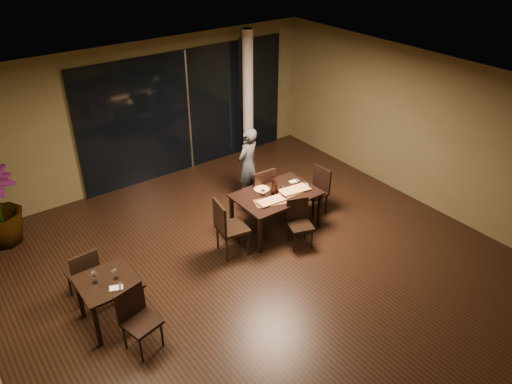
% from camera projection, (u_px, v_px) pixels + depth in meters
% --- Properties ---
extents(ground, '(8.00, 8.00, 0.00)m').
position_uv_depth(ground, '(258.00, 269.00, 8.36)').
color(ground, black).
rests_on(ground, ground).
extents(wall_back, '(8.00, 0.10, 3.00)m').
position_uv_depth(wall_back, '(143.00, 114.00, 10.43)').
color(wall_back, brown).
rests_on(wall_back, ground).
extents(wall_front, '(8.00, 0.10, 3.00)m').
position_uv_depth(wall_front, '(508.00, 364.00, 4.78)').
color(wall_front, brown).
rests_on(wall_front, ground).
extents(wall_right, '(0.10, 8.00, 3.00)m').
position_uv_depth(wall_right, '(426.00, 130.00, 9.66)').
color(wall_right, brown).
rests_on(wall_right, ground).
extents(ceiling, '(8.00, 8.00, 0.04)m').
position_uv_depth(ceiling, '(258.00, 97.00, 6.83)').
color(ceiling, silver).
rests_on(ceiling, wall_back).
extents(window_panel, '(5.00, 0.06, 2.70)m').
position_uv_depth(window_panel, '(188.00, 111.00, 10.95)').
color(window_panel, black).
rests_on(window_panel, ground).
extents(column, '(0.24, 0.24, 3.00)m').
position_uv_depth(column, '(248.00, 96.00, 11.37)').
color(column, white).
rests_on(column, ground).
extents(main_table, '(1.50, 1.00, 0.75)m').
position_uv_depth(main_table, '(276.00, 197.00, 9.08)').
color(main_table, black).
rests_on(main_table, ground).
extents(side_table, '(0.80, 0.80, 0.75)m').
position_uv_depth(side_table, '(108.00, 288.00, 7.03)').
color(side_table, black).
rests_on(side_table, ground).
extents(chair_main_far, '(0.48, 0.48, 1.01)m').
position_uv_depth(chair_main_far, '(261.00, 190.00, 9.54)').
color(chair_main_far, black).
rests_on(chair_main_far, ground).
extents(chair_main_near, '(0.51, 0.51, 0.87)m').
position_uv_depth(chair_main_near, '(299.00, 220.00, 8.78)').
color(chair_main_near, black).
rests_on(chair_main_near, ground).
extents(chair_main_left, '(0.57, 0.57, 1.06)m').
position_uv_depth(chair_main_left, '(227.00, 225.00, 8.45)').
color(chair_main_left, black).
rests_on(chair_main_left, ground).
extents(chair_main_right, '(0.46, 0.46, 0.94)m').
position_uv_depth(chair_main_right, '(317.00, 188.00, 9.67)').
color(chair_main_right, black).
rests_on(chair_main_right, ground).
extents(chair_side_far, '(0.46, 0.46, 0.93)m').
position_uv_depth(chair_side_far, '(84.00, 273.00, 7.47)').
color(chair_side_far, black).
rests_on(chair_side_far, ground).
extents(chair_side_near, '(0.53, 0.53, 0.94)m').
position_uv_depth(chair_side_near, '(137.00, 316.00, 6.69)').
color(chair_side_near, black).
rests_on(chair_side_near, ground).
extents(diner, '(0.62, 0.52, 1.57)m').
position_uv_depth(diner, '(248.00, 165.00, 9.96)').
color(diner, '#303335').
rests_on(diner, ground).
extents(pizza_board_left, '(0.66, 0.47, 0.01)m').
position_uv_depth(pizza_board_left, '(271.00, 202.00, 8.78)').
color(pizza_board_left, '#452B16').
rests_on(pizza_board_left, main_table).
extents(pizza_board_right, '(0.62, 0.31, 0.01)m').
position_uv_depth(pizza_board_right, '(294.00, 191.00, 9.12)').
color(pizza_board_right, '#4E2E19').
rests_on(pizza_board_right, main_table).
extents(oblong_pizza_left, '(0.48, 0.24, 0.02)m').
position_uv_depth(oblong_pizza_left, '(271.00, 201.00, 8.78)').
color(oblong_pizza_left, maroon).
rests_on(oblong_pizza_left, pizza_board_left).
extents(oblong_pizza_right, '(0.57, 0.32, 0.02)m').
position_uv_depth(oblong_pizza_right, '(294.00, 190.00, 9.11)').
color(oblong_pizza_right, maroon).
rests_on(oblong_pizza_right, pizza_board_right).
extents(round_pizza, '(0.28, 0.28, 0.01)m').
position_uv_depth(round_pizza, '(262.00, 189.00, 9.17)').
color(round_pizza, '#B13913').
rests_on(round_pizza, main_table).
extents(bottle_a, '(0.07, 0.07, 0.32)m').
position_uv_depth(bottle_a, '(273.00, 187.00, 8.94)').
color(bottle_a, black).
rests_on(bottle_a, main_table).
extents(bottle_b, '(0.06, 0.06, 0.26)m').
position_uv_depth(bottle_b, '(277.00, 187.00, 8.99)').
color(bottle_b, black).
rests_on(bottle_b, main_table).
extents(bottle_c, '(0.08, 0.08, 0.35)m').
position_uv_depth(bottle_c, '(274.00, 184.00, 9.01)').
color(bottle_c, black).
rests_on(bottle_c, main_table).
extents(tumbler_left, '(0.08, 0.08, 0.09)m').
position_uv_depth(tumbler_left, '(263.00, 193.00, 8.98)').
color(tumbler_left, white).
rests_on(tumbler_left, main_table).
extents(tumbler_right, '(0.07, 0.07, 0.09)m').
position_uv_depth(tumbler_right, '(283.00, 186.00, 9.19)').
color(tumbler_right, white).
rests_on(tumbler_right, main_table).
extents(napkin_near, '(0.20, 0.16, 0.01)m').
position_uv_depth(napkin_near, '(303.00, 185.00, 9.30)').
color(napkin_near, white).
rests_on(napkin_near, main_table).
extents(napkin_far, '(0.19, 0.13, 0.01)m').
position_uv_depth(napkin_far, '(294.00, 181.00, 9.43)').
color(napkin_far, silver).
rests_on(napkin_far, main_table).
extents(wine_glass_a, '(0.09, 0.09, 0.19)m').
position_uv_depth(wine_glass_a, '(95.00, 277.00, 6.89)').
color(wine_glass_a, white).
rests_on(wine_glass_a, side_table).
extents(wine_glass_b, '(0.07, 0.07, 0.17)m').
position_uv_depth(wine_glass_b, '(115.00, 274.00, 6.96)').
color(wine_glass_b, white).
rests_on(wine_glass_b, side_table).
extents(side_napkin, '(0.21, 0.17, 0.01)m').
position_uv_depth(side_napkin, '(116.00, 288.00, 6.82)').
color(side_napkin, white).
rests_on(side_napkin, side_table).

